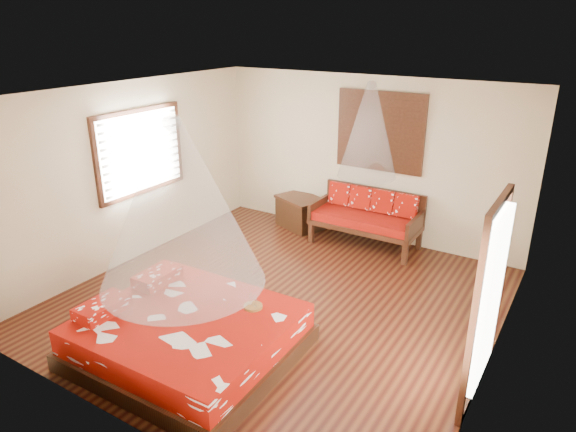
# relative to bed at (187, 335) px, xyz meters

# --- Properties ---
(room) EXTENTS (5.54, 5.54, 2.84)m
(room) POSITION_rel_bed_xyz_m (0.24, 1.60, 1.15)
(room) COLOR black
(room) RESTS_ON ground
(bed) EXTENTS (2.33, 2.12, 0.65)m
(bed) POSITION_rel_bed_xyz_m (0.00, 0.00, 0.00)
(bed) COLOR black
(bed) RESTS_ON floor
(daybed) EXTENTS (1.81, 0.81, 0.95)m
(daybed) POSITION_rel_bed_xyz_m (0.47, 3.98, 0.27)
(daybed) COLOR black
(daybed) RESTS_ON floor
(storage_chest) EXTENTS (1.01, 0.88, 0.58)m
(storage_chest) POSITION_rel_bed_xyz_m (-0.89, 4.05, 0.04)
(storage_chest) COLOR black
(storage_chest) RESTS_ON floor
(shutter_panel) EXTENTS (1.52, 0.06, 1.32)m
(shutter_panel) POSITION_rel_bed_xyz_m (0.47, 4.32, 1.65)
(shutter_panel) COLOR black
(shutter_panel) RESTS_ON wall_back
(window_left) EXTENTS (0.10, 1.74, 1.34)m
(window_left) POSITION_rel_bed_xyz_m (-2.47, 1.80, 1.45)
(window_left) COLOR black
(window_left) RESTS_ON wall_left
(glazed_door) EXTENTS (0.08, 1.02, 2.16)m
(glazed_door) POSITION_rel_bed_xyz_m (2.96, 1.00, 0.82)
(glazed_door) COLOR black
(glazed_door) RESTS_ON floor
(wine_tray) EXTENTS (0.22, 0.22, 0.18)m
(wine_tray) POSITION_rel_bed_xyz_m (0.53, 0.56, 0.29)
(wine_tray) COLOR brown
(wine_tray) RESTS_ON bed
(mosquito_net_main) EXTENTS (1.77, 1.77, 1.80)m
(mosquito_net_main) POSITION_rel_bed_xyz_m (0.02, 0.00, 1.60)
(mosquito_net_main) COLOR silver
(mosquito_net_main) RESTS_ON ceiling
(mosquito_net_daybed) EXTENTS (0.95, 0.95, 1.50)m
(mosquito_net_daybed) POSITION_rel_bed_xyz_m (0.47, 3.85, 1.75)
(mosquito_net_daybed) COLOR silver
(mosquito_net_daybed) RESTS_ON ceiling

